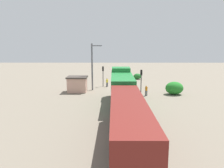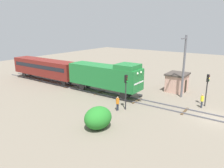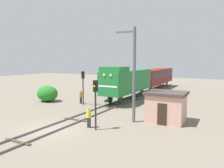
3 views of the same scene
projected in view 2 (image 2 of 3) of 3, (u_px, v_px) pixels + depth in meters
The scene contains 11 objects.
ground_plane at pixel (214, 118), 23.43m from camera, with size 112.51×112.51×0.00m, color #756B5B.
railway_track at pixel (214, 117), 23.41m from camera, with size 2.40×75.00×0.16m.
locomotive at pixel (105, 75), 30.82m from camera, with size 2.90×11.60×4.60m.
passenger_car_leading at pixel (45, 67), 38.31m from camera, with size 2.84×14.00×3.66m.
traffic_signal_near at pixel (207, 84), 26.15m from camera, with size 0.32×0.34×4.00m.
traffic_signal_mid at pixel (126, 86), 25.03m from camera, with size 0.32×0.34×4.19m.
worker_near_track at pixel (202, 100), 26.11m from camera, with size 0.38×0.38×1.70m.
worker_by_signal at pixel (118, 102), 25.23m from camera, with size 0.38×0.38×1.70m.
catenary_mast at pixel (184, 65), 29.05m from camera, with size 1.94×0.28×8.43m.
relay_hut at pixel (177, 82), 32.73m from camera, with size 3.50×2.90×2.74m.
bush_near at pixel (98, 118), 20.86m from camera, with size 2.95×2.42×2.15m, color #237626.
Camera 2 is at (-24.01, -3.55, 9.64)m, focal length 35.00 mm.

